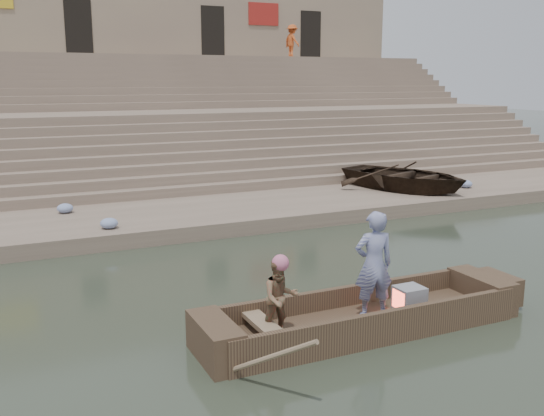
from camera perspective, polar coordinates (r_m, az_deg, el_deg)
ground at (r=11.54m, az=12.17°, el=-9.01°), size 120.00×120.00×0.00m
lower_landing at (r=18.22m, az=-3.07°, el=-0.37°), size 32.00×4.00×0.40m
mid_landing at (r=25.07m, az=-9.56°, el=5.62°), size 32.00×3.00×2.80m
upper_landing at (r=31.76m, az=-13.08°, el=8.94°), size 32.00×3.00×5.20m
ghat_steps at (r=26.66m, az=-10.58°, el=6.81°), size 32.00×11.00×5.20m
building_wall at (r=35.68m, az=-14.70°, el=13.98°), size 32.00×5.07×11.20m
main_rowboat at (r=10.38m, az=8.33°, el=-10.64°), size 5.00×1.30×0.22m
rowboat_trim at (r=10.41m, az=9.37°, el=-9.44°), size 6.04×2.63×1.89m
standing_man at (r=10.14m, az=9.41°, el=-5.20°), size 0.72×0.55×1.78m
rowing_man at (r=9.36m, az=0.78°, el=-8.34°), size 0.63×0.51×1.22m
television at (r=10.78m, az=12.58°, el=-8.17°), size 0.46×0.42×0.40m
beached_rowboat at (r=21.15m, az=12.22°, el=2.91°), size 4.53×5.29×0.92m
pedestrian at (r=34.07m, az=1.88°, el=15.23°), size 0.79×1.19×1.71m
cloth_bundles at (r=17.87m, az=-3.41°, el=0.47°), size 13.42×2.81×0.26m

